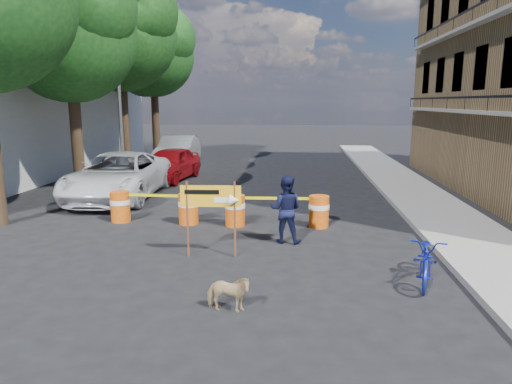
% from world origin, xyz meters
% --- Properties ---
extents(ground, '(120.00, 120.00, 0.00)m').
position_xyz_m(ground, '(0.00, 0.00, 0.00)').
color(ground, black).
rests_on(ground, ground).
extents(sidewalk_east, '(2.40, 40.00, 0.15)m').
position_xyz_m(sidewalk_east, '(6.20, 6.00, 0.07)').
color(sidewalk_east, gray).
rests_on(sidewalk_east, ground).
extents(tree_mid_a, '(5.25, 5.00, 8.68)m').
position_xyz_m(tree_mid_a, '(-6.74, 7.00, 6.01)').
color(tree_mid_a, '#332316').
rests_on(tree_mid_a, ground).
extents(tree_mid_b, '(5.67, 5.40, 9.62)m').
position_xyz_m(tree_mid_b, '(-6.73, 12.00, 6.71)').
color(tree_mid_b, '#332316').
rests_on(tree_mid_b, ground).
extents(tree_far, '(5.04, 4.80, 8.84)m').
position_xyz_m(tree_far, '(-6.74, 17.00, 6.22)').
color(tree_far, '#332316').
rests_on(tree_far, ground).
extents(streetlamp, '(1.25, 0.18, 8.00)m').
position_xyz_m(streetlamp, '(-5.93, 9.50, 4.38)').
color(streetlamp, gray).
rests_on(streetlamp, ground).
extents(barrel_far_left, '(0.58, 0.58, 0.90)m').
position_xyz_m(barrel_far_left, '(-3.45, 2.67, 0.47)').
color(barrel_far_left, red).
rests_on(barrel_far_left, ground).
extents(barrel_mid_left, '(0.58, 0.58, 0.90)m').
position_xyz_m(barrel_mid_left, '(-1.38, 2.61, 0.47)').
color(barrel_mid_left, red).
rests_on(barrel_mid_left, ground).
extents(barrel_mid_right, '(0.58, 0.58, 0.90)m').
position_xyz_m(barrel_mid_right, '(0.00, 2.51, 0.47)').
color(barrel_mid_right, red).
rests_on(barrel_mid_right, ground).
extents(barrel_far_right, '(0.58, 0.58, 0.90)m').
position_xyz_m(barrel_far_right, '(2.38, 2.60, 0.47)').
color(barrel_far_right, red).
rests_on(barrel_far_right, ground).
extents(detour_sign, '(1.37, 0.27, 1.76)m').
position_xyz_m(detour_sign, '(-0.01, -0.17, 1.28)').
color(detour_sign, '#592D19').
rests_on(detour_sign, ground).
extents(pedestrian, '(0.92, 0.76, 1.70)m').
position_xyz_m(pedestrian, '(1.48, 1.09, 0.85)').
color(pedestrian, black).
rests_on(pedestrian, ground).
extents(bicycle, '(0.90, 1.13, 1.89)m').
position_xyz_m(bicycle, '(4.30, -1.28, 0.95)').
color(bicycle, '#1626B6').
rests_on(bicycle, ground).
extents(dog, '(0.81, 0.42, 0.66)m').
position_xyz_m(dog, '(0.63, -2.91, 0.33)').
color(dog, tan).
rests_on(dog, ground).
extents(suv_white, '(2.98, 6.06, 1.65)m').
position_xyz_m(suv_white, '(-4.80, 5.96, 0.83)').
color(suv_white, silver).
rests_on(suv_white, ground).
extents(sedan_red, '(2.24, 4.53, 1.49)m').
position_xyz_m(sedan_red, '(-3.99, 9.95, 0.74)').
color(sedan_red, maroon).
rests_on(sedan_red, ground).
extents(sedan_silver, '(2.02, 5.13, 1.66)m').
position_xyz_m(sedan_silver, '(-4.80, 14.46, 0.83)').
color(sedan_silver, '#A8ABAF').
rests_on(sedan_silver, ground).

